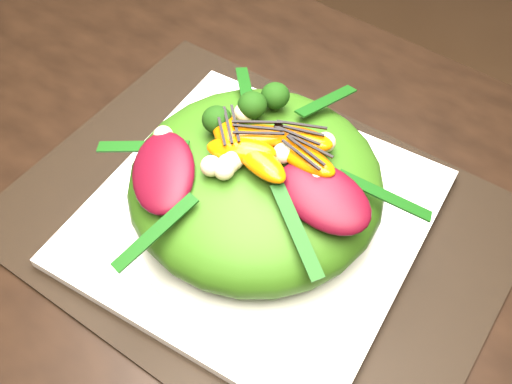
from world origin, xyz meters
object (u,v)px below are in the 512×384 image
Objects in this scene: placemat at (256,221)px; salad_bowl at (256,208)px; orange_segment at (243,128)px; dining_table at (77,259)px; plate_base at (256,217)px; lettuce_mound at (256,183)px.

salad_bowl reaches higher than placemat.
placemat is 0.02m from salad_bowl.
placemat is 0.11m from orange_segment.
dining_table is at bearing -125.60° from orange_segment.
salad_bowl is (0.00, 0.00, 0.01)m from plate_base.
dining_table is 28.08× the size of orange_segment.
orange_segment is (-0.02, 0.01, 0.10)m from plate_base.
salad_bowl is at bearing -135.00° from placemat.
plate_base is (0.12, 0.12, 0.03)m from dining_table.
salad_bowl is at bearing 45.00° from plate_base.
dining_table is at bearing -133.40° from plate_base.
lettuce_mound is (0.00, 0.00, 0.06)m from placemat.
dining_table is 0.18m from salad_bowl.
salad_bowl is 0.04m from lettuce_mound.
dining_table reaches higher than lettuce_mound.
orange_segment is (-0.02, 0.01, 0.10)m from placemat.
orange_segment is at bearing 154.58° from lettuce_mound.
lettuce_mound is at bearing 0.00° from placemat.
dining_table is at bearing -133.40° from placemat.
lettuce_mound is at bearing 46.60° from dining_table.
placemat is 1.91× the size of salad_bowl.
dining_table is 6.87× the size of salad_bowl.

